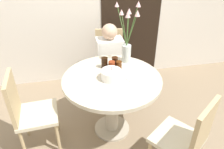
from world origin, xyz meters
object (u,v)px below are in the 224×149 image
object	(u,v)px
drink_glass_2	(112,66)
flower_vase	(127,40)
chair_far_back	(187,137)
drink_glass_3	(119,66)
drink_glass_1	(115,62)
birthday_cake	(111,75)
chair_near_front	(109,58)
drink_glass_0	(105,63)
person_guest	(110,64)
chair_right_flank	(28,110)
side_plate	(136,77)

from	to	relation	value
drink_glass_2	flower_vase	bearing A→B (deg)	39.09
drink_glass_2	chair_far_back	bearing A→B (deg)	-60.09
drink_glass_3	drink_glass_2	bearing A→B (deg)	179.02
flower_vase	drink_glass_1	world-z (taller)	flower_vase
birthday_cake	flower_vase	bearing A→B (deg)	53.59
chair_far_back	birthday_cake	size ratio (longest dim) A/B	4.30
chair_near_front	drink_glass_0	bearing A→B (deg)	-96.32
drink_glass_2	person_guest	world-z (taller)	person_guest
chair_far_back	birthday_cake	bearing A→B (deg)	-88.78
drink_glass_2	chair_near_front	bearing A→B (deg)	81.23
chair_near_front	drink_glass_2	world-z (taller)	chair_near_front
chair_right_flank	flower_vase	size ratio (longest dim) A/B	1.31
chair_near_front	drink_glass_2	size ratio (longest dim) A/B	8.36
chair_near_front	flower_vase	bearing A→B (deg)	-70.53
chair_far_back	drink_glass_3	distance (m)	0.98
flower_vase	person_guest	xyz separation A→B (m)	(-0.13, 0.39, -0.50)
chair_far_back	person_guest	bearing A→B (deg)	-110.29
drink_glass_0	drink_glass_3	size ratio (longest dim) A/B	1.19
side_plate	drink_glass_0	size ratio (longest dim) A/B	1.66
drink_glass_0	side_plate	bearing A→B (deg)	-43.96
drink_glass_1	person_guest	bearing A→B (deg)	85.95
birthday_cake	chair_far_back	bearing A→B (deg)	-52.46
drink_glass_2	drink_glass_3	world-z (taller)	drink_glass_2
chair_near_front	flower_vase	xyz separation A→B (m)	(0.10, -0.54, 0.49)
chair_far_back	flower_vase	size ratio (longest dim) A/B	1.31
drink_glass_3	chair_right_flank	bearing A→B (deg)	-167.99
side_plate	drink_glass_0	xyz separation A→B (m)	(-0.28, 0.27, 0.06)
side_plate	person_guest	distance (m)	0.80
drink_glass_2	drink_glass_1	bearing A→B (deg)	54.99
chair_near_front	birthday_cake	size ratio (longest dim) A/B	4.30
flower_vase	person_guest	size ratio (longest dim) A/B	0.65
birthday_cake	drink_glass_3	xyz separation A→B (m)	(0.12, 0.16, 0.00)
person_guest	birthday_cake	bearing A→B (deg)	-99.64
drink_glass_0	drink_glass_3	xyz separation A→B (m)	(0.15, -0.07, -0.01)
flower_vase	drink_glass_3	distance (m)	0.30
chair_near_front	drink_glass_3	world-z (taller)	chair_near_front
drink_glass_1	person_guest	distance (m)	0.57
drink_glass_0	drink_glass_3	world-z (taller)	drink_glass_0
flower_vase	side_plate	bearing A→B (deg)	-89.76
person_guest	drink_glass_1	bearing A→B (deg)	-94.05
flower_vase	drink_glass_2	size ratio (longest dim) A/B	6.38
chair_right_flank	chair_far_back	distance (m)	1.53
birthday_cake	flower_vase	world-z (taller)	flower_vase
chair_near_front	birthday_cake	bearing A→B (deg)	-90.47
flower_vase	drink_glass_0	xyz separation A→B (m)	(-0.28, -0.10, -0.20)
drink_glass_0	drink_glass_2	bearing A→B (deg)	-47.45
chair_right_flank	person_guest	distance (m)	1.25
chair_far_back	drink_glass_2	world-z (taller)	chair_far_back
chair_right_flank	drink_glass_3	size ratio (longest dim) A/B	8.76
chair_near_front	chair_far_back	bearing A→B (deg)	-67.30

